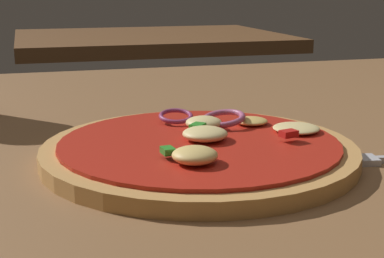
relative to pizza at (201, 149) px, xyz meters
The scene contains 3 objects.
dining_table 0.05m from the pizza, 156.16° to the left, with size 1.20×0.99×0.03m.
pizza is the anchor object (origin of this frame).
background_table 1.17m from the pizza, 79.81° to the left, with size 0.72×0.55×0.03m.
Camera 1 is at (-0.09, -0.44, 0.17)m, focal length 53.92 mm.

